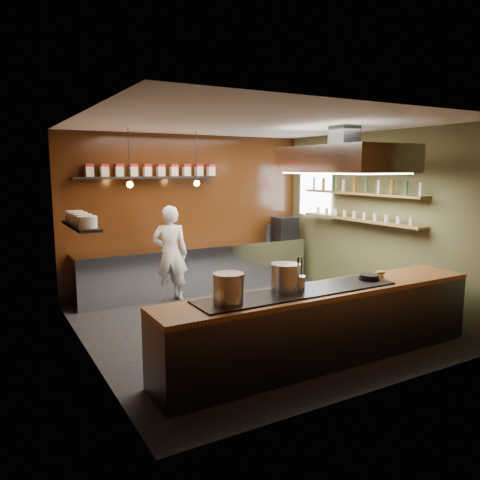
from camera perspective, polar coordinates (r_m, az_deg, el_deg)
floor at (r=7.32m, az=2.00°, el=-10.12°), size 5.00×5.00×0.00m
back_wall at (r=9.18m, az=-6.16°, el=3.30°), size 5.00×0.00×5.00m
left_wall at (r=6.06m, az=-18.49°, el=0.08°), size 0.00×5.00×5.00m
right_wall at (r=8.55m, az=16.49°, el=2.58°), size 0.00×5.00×5.00m
ceiling at (r=6.95m, az=2.13°, el=13.98°), size 5.00×5.00×0.00m
window_pane at (r=9.74m, az=9.16°, el=5.91°), size 0.00×1.00×1.00m
prep_counter at (r=9.05m, az=-5.21°, el=-3.50°), size 4.60×0.65×0.90m
pass_counter at (r=5.93m, az=10.23°, el=-10.08°), size 4.40×0.72×0.94m
tin_shelf at (r=8.69m, az=-11.36°, el=7.50°), size 2.60×0.26×0.04m
plate_shelf at (r=7.06m, az=-18.83°, el=1.65°), size 0.30×1.40×0.04m
bottle_shelf_upper at (r=8.62m, az=14.43°, el=5.52°), size 0.26×2.80×0.04m
bottle_shelf_lower at (r=8.65m, az=14.32°, el=2.41°), size 0.26×2.80×0.04m
extractor_hood at (r=7.38m, az=12.53°, el=9.63°), size 1.20×2.00×0.72m
pendant_left at (r=7.92m, az=-13.29°, el=6.97°), size 0.10×0.10×0.95m
pendant_right at (r=8.33m, az=-5.29°, el=7.25°), size 0.10×0.10×0.95m
storage_tins at (r=8.74m, az=-10.44°, el=8.39°), size 2.43×0.13×0.22m
plate_stacks at (r=7.05m, az=-18.87°, el=2.45°), size 0.26×1.16×0.16m
bottles at (r=8.61m, az=14.47°, el=6.45°), size 0.06×2.66×0.24m
wine_glasses at (r=8.64m, az=14.34°, el=2.97°), size 0.07×2.37×0.13m
stockpot_large at (r=5.00m, az=-1.40°, el=-5.89°), size 0.40×0.40×0.32m
stockpot_small at (r=5.52m, az=5.55°, el=-4.53°), size 0.40×0.40×0.32m
utensil_crock at (r=5.54m, az=7.23°, el=-5.29°), size 0.14×0.14×0.18m
frying_pan at (r=6.30m, az=15.49°, el=-4.36°), size 0.43×0.26×0.07m
butter_jar at (r=6.55m, az=16.70°, el=-4.00°), size 0.10×0.10×0.08m
espresso_machine at (r=9.93m, az=5.49°, el=1.52°), size 0.47×0.45×0.44m
chef at (r=8.42m, az=-8.53°, el=-1.64°), size 0.74×0.62×1.72m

